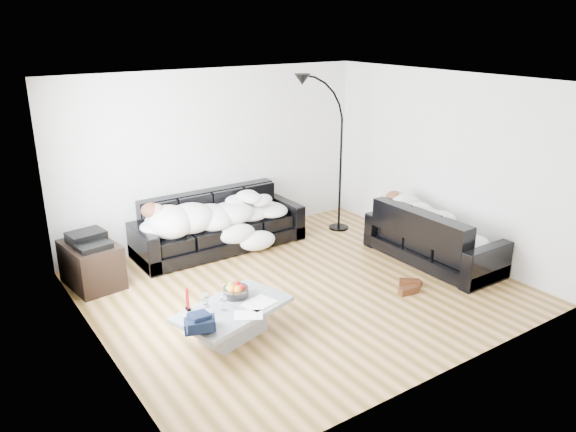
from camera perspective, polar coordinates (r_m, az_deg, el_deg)
ground at (r=7.24m, az=1.35°, el=-7.39°), size 5.00×5.00×0.00m
wall_back at (r=8.62m, az=-7.35°, el=6.06°), size 5.00×0.02×2.60m
wall_left at (r=5.74m, az=-19.31°, el=-1.69°), size 0.02×4.50×2.60m
wall_right at (r=8.41m, az=15.48°, el=5.19°), size 0.02×4.50×2.60m
ceiling at (r=6.50m, az=1.53°, el=13.55°), size 5.00×5.00×0.00m
sofa_back at (r=8.38m, az=-7.00°, el=-0.64°), size 2.53×0.88×0.83m
sofa_right at (r=8.14m, az=14.60°, el=-1.87°), size 0.84×1.97×0.80m
sleeper_back at (r=8.26m, az=-6.90°, el=0.69°), size 2.14×0.74×0.43m
sleeper_right at (r=8.06m, az=14.73°, el=-0.36°), size 0.71×1.69×0.41m
teal_cushion at (r=8.37m, az=11.41°, el=1.32°), size 0.42×0.38×0.20m
coffee_table at (r=6.18m, az=-5.58°, el=-10.63°), size 1.37×1.02×0.36m
fruit_bowl at (r=6.27m, az=-5.33°, el=-7.43°), size 0.29×0.29×0.17m
wine_glass_a at (r=6.09m, az=-8.27°, el=-8.39°), size 0.08×0.08×0.17m
wine_glass_b at (r=5.96m, az=-8.40°, el=-9.07°), size 0.08×0.08×0.17m
wine_glass_c at (r=5.99m, az=-6.56°, el=-8.77°), size 0.09×0.09×0.18m
candle_left at (r=6.02m, az=-10.12°, el=-8.36°), size 0.05×0.05×0.26m
candle_right at (r=6.07m, az=-10.27°, el=-8.36°), size 0.04×0.04×0.22m
newspaper_a at (r=6.14m, az=-2.96°, el=-8.80°), size 0.39×0.34×0.01m
newspaper_b at (r=5.92m, az=-4.05°, el=-9.98°), size 0.36×0.33×0.01m
navy_jacket at (r=5.60m, az=-8.79°, el=-10.17°), size 0.34×0.29×0.16m
shoes at (r=7.34m, az=12.21°, el=-7.00°), size 0.53×0.45×0.10m
av_cabinet at (r=7.65m, az=-19.32°, el=-4.66°), size 0.67×0.89×0.57m
stereo at (r=7.52m, az=-19.62°, el=-2.21°), size 0.49×0.40×0.13m
floor_lamp at (r=8.97m, az=5.37°, el=5.41°), size 0.86×0.50×2.22m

